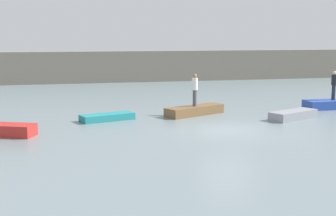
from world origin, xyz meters
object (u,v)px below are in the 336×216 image
(rowboat_teal, at_px, (107,117))
(person_dark_shirt, at_px, (334,84))
(rowboat_grey, at_px, (293,115))
(rowboat_blue, at_px, (333,104))
(rowboat_brown, at_px, (195,110))
(person_white_shirt, at_px, (195,88))

(rowboat_teal, distance_m, person_dark_shirt, 13.81)
(person_dark_shirt, bearing_deg, rowboat_grey, -146.17)
(rowboat_blue, height_order, person_dark_shirt, person_dark_shirt)
(rowboat_brown, bearing_deg, rowboat_blue, -23.78)
(rowboat_blue, height_order, person_white_shirt, person_white_shirt)
(rowboat_teal, bearing_deg, rowboat_grey, -28.53)
(rowboat_grey, distance_m, person_dark_shirt, 5.06)
(rowboat_grey, height_order, person_dark_shirt, person_dark_shirt)
(rowboat_grey, height_order, person_white_shirt, person_white_shirt)
(rowboat_grey, distance_m, rowboat_blue, 4.90)
(rowboat_grey, xyz_separation_m, person_white_shirt, (-4.74, 2.41, 1.28))
(rowboat_brown, height_order, person_dark_shirt, person_dark_shirt)
(rowboat_blue, bearing_deg, rowboat_grey, -147.09)
(rowboat_teal, relative_size, person_dark_shirt, 1.60)
(rowboat_brown, height_order, rowboat_blue, rowboat_blue)
(rowboat_teal, height_order, person_dark_shirt, person_dark_shirt)
(rowboat_teal, bearing_deg, rowboat_blue, -14.07)
(rowboat_grey, height_order, rowboat_blue, rowboat_blue)
(rowboat_teal, bearing_deg, rowboat_brown, -10.98)
(person_dark_shirt, height_order, person_white_shirt, person_white_shirt)
(rowboat_blue, distance_m, person_dark_shirt, 1.24)
(person_white_shirt, bearing_deg, rowboat_blue, 2.05)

